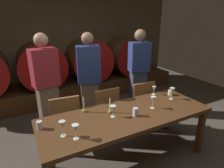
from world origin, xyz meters
TOP-DOWN VIEW (x-y plane):
  - ground_plane at (0.00, 0.00)m, footprint 8.37×8.37m
  - back_wall at (0.00, 3.14)m, footprint 6.44×0.24m
  - barrel_shelf at (0.00, 2.59)m, footprint 5.79×0.90m
  - wine_barrel_center_left at (-0.55, 2.59)m, footprint 0.99×0.93m
  - wine_barrel_center_right at (0.57, 2.59)m, footprint 0.99×0.93m
  - wine_barrel_far_right at (1.67, 2.59)m, footprint 0.99×0.93m
  - dining_table at (0.13, 0.06)m, footprint 2.21×0.81m
  - chair_left at (-0.52, 0.70)m, footprint 0.44×0.44m
  - chair_center at (0.11, 0.71)m, footprint 0.41×0.41m
  - chair_right at (0.80, 0.69)m, footprint 0.44×0.44m
  - guest_left at (-0.66, 1.16)m, footprint 0.42×0.30m
  - guest_center at (0.05, 1.17)m, footprint 0.43×0.33m
  - guest_right at (1.10, 1.20)m, footprint 0.42×0.31m
  - candle_left at (-0.34, 0.37)m, footprint 0.05×0.05m
  - candle_right at (-0.05, 0.19)m, footprint 0.05×0.05m
  - wine_glass_far_left at (-0.71, -0.03)m, footprint 0.07×0.07m
  - wine_glass_left at (-0.61, -0.14)m, footprint 0.07×0.07m
  - wine_glass_center_left at (-0.07, 0.08)m, footprint 0.08×0.08m
  - wine_glass_center_right at (0.51, 0.03)m, footprint 0.07×0.07m
  - wine_glass_right at (0.84, 0.40)m, footprint 0.06×0.06m
  - wine_glass_far_right at (0.96, 0.14)m, footprint 0.08×0.08m
  - cup_left at (-0.90, 0.22)m, footprint 0.06×0.06m
  - cup_center at (0.19, -0.03)m, footprint 0.06×0.06m
  - cup_right at (1.06, 0.27)m, footprint 0.08×0.08m

SIDE VIEW (x-z plane):
  - ground_plane at x=0.00m, z-range 0.00..0.00m
  - barrel_shelf at x=0.00m, z-range 0.00..0.41m
  - chair_left at x=-0.52m, z-range 0.05..0.93m
  - chair_center at x=0.11m, z-range 0.05..0.93m
  - chair_right at x=0.80m, z-range 0.05..0.93m
  - dining_table at x=0.13m, z-range 0.29..1.02m
  - cup_right at x=1.06m, z-range 0.73..0.81m
  - cup_left at x=-0.90m, z-range 0.73..0.82m
  - cup_center at x=0.19m, z-range 0.73..0.84m
  - candle_right at x=-0.05m, z-range 0.68..0.90m
  - candle_left at x=-0.34m, z-range 0.68..0.91m
  - wine_glass_right at x=0.84m, z-range 0.76..0.90m
  - wine_glass_center_left at x=-0.07m, z-range 0.76..0.91m
  - wine_glass_left at x=-0.61m, z-range 0.77..0.93m
  - wine_glass_center_right at x=0.51m, z-range 0.77..0.94m
  - guest_center at x=0.05m, z-range 0.02..1.69m
  - wine_glass_far_left at x=-0.71m, z-range 0.77..0.94m
  - wine_glass_far_right at x=0.96m, z-range 0.77..0.95m
  - guest_left at x=-0.66m, z-range 0.02..1.71m
  - guest_right at x=1.10m, z-range 0.03..1.72m
  - wine_barrel_center_left at x=-0.55m, z-range 0.41..1.40m
  - wine_barrel_center_right at x=0.57m, z-range 0.41..1.40m
  - wine_barrel_far_right at x=1.67m, z-range 0.41..1.40m
  - back_wall at x=0.00m, z-range 0.00..2.92m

